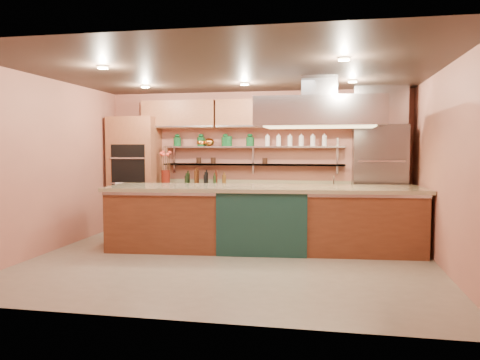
% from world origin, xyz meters
% --- Properties ---
extents(floor, '(6.00, 5.00, 0.02)m').
position_xyz_m(floor, '(0.00, 0.00, -0.01)').
color(floor, gray).
rests_on(floor, ground).
extents(ceiling, '(6.00, 5.00, 0.02)m').
position_xyz_m(ceiling, '(0.00, 0.00, 2.80)').
color(ceiling, black).
rests_on(ceiling, wall_back).
extents(wall_back, '(6.00, 0.04, 2.80)m').
position_xyz_m(wall_back, '(0.00, 2.50, 1.40)').
color(wall_back, '#B16953').
rests_on(wall_back, floor).
extents(wall_front, '(6.00, 0.04, 2.80)m').
position_xyz_m(wall_front, '(0.00, -2.50, 1.40)').
color(wall_front, '#B16953').
rests_on(wall_front, floor).
extents(wall_left, '(0.04, 5.00, 2.80)m').
position_xyz_m(wall_left, '(-3.00, 0.00, 1.40)').
color(wall_left, '#B16953').
rests_on(wall_left, floor).
extents(wall_right, '(0.04, 5.00, 2.80)m').
position_xyz_m(wall_right, '(3.00, 0.00, 1.40)').
color(wall_right, '#B16953').
rests_on(wall_right, floor).
extents(oven_stack, '(0.95, 0.64, 2.30)m').
position_xyz_m(oven_stack, '(-2.45, 2.18, 1.15)').
color(oven_stack, '#9C5938').
rests_on(oven_stack, floor).
extents(refrigerator, '(0.95, 0.72, 2.10)m').
position_xyz_m(refrigerator, '(2.35, 2.14, 1.05)').
color(refrigerator, slate).
rests_on(refrigerator, floor).
extents(back_counter, '(3.84, 0.64, 0.93)m').
position_xyz_m(back_counter, '(-0.05, 2.20, 0.47)').
color(back_counter, tan).
rests_on(back_counter, floor).
extents(wall_shelf_lower, '(3.60, 0.26, 0.03)m').
position_xyz_m(wall_shelf_lower, '(-0.05, 2.37, 1.35)').
color(wall_shelf_lower, '#ABAEB2').
rests_on(wall_shelf_lower, wall_back).
extents(wall_shelf_upper, '(3.60, 0.26, 0.03)m').
position_xyz_m(wall_shelf_upper, '(-0.05, 2.37, 1.70)').
color(wall_shelf_upper, '#ABAEB2').
rests_on(wall_shelf_upper, wall_back).
extents(upper_cabinets, '(4.60, 0.36, 0.55)m').
position_xyz_m(upper_cabinets, '(0.00, 2.32, 2.35)').
color(upper_cabinets, '#9C5938').
rests_on(upper_cabinets, wall_back).
extents(range_hood, '(2.00, 1.00, 0.45)m').
position_xyz_m(range_hood, '(1.28, 0.82, 2.25)').
color(range_hood, '#ABAEB2').
rests_on(range_hood, ceiling).
extents(ceiling_downlights, '(4.00, 2.80, 0.02)m').
position_xyz_m(ceiling_downlights, '(0.00, 0.20, 2.77)').
color(ceiling_downlights, '#FFE5A5').
rests_on(ceiling_downlights, ceiling).
extents(island, '(5.11, 1.52, 1.05)m').
position_xyz_m(island, '(0.38, 0.82, 0.53)').
color(island, brown).
rests_on(island, floor).
extents(flower_vase, '(0.20, 0.20, 0.31)m').
position_xyz_m(flower_vase, '(-1.78, 2.15, 1.08)').
color(flower_vase, '#5D170E').
rests_on(flower_vase, back_counter).
extents(oil_bottle_cluster, '(0.92, 0.47, 0.29)m').
position_xyz_m(oil_bottle_cluster, '(-0.95, 2.15, 1.07)').
color(oil_bottle_cluster, black).
rests_on(oil_bottle_cluster, back_counter).
extents(kitchen_scale, '(0.17, 0.15, 0.08)m').
position_xyz_m(kitchen_scale, '(0.48, 2.15, 0.97)').
color(kitchen_scale, white).
rests_on(kitchen_scale, back_counter).
extents(bar_faucet, '(0.04, 0.04, 0.22)m').
position_xyz_m(bar_faucet, '(1.54, 2.25, 1.04)').
color(bar_faucet, white).
rests_on(bar_faucet, back_counter).
extents(copper_kettle, '(0.24, 0.24, 0.16)m').
position_xyz_m(copper_kettle, '(-0.93, 2.37, 1.80)').
color(copper_kettle, orange).
rests_on(copper_kettle, wall_shelf_upper).
extents(green_canister, '(0.21, 0.21, 0.20)m').
position_xyz_m(green_canister, '(-0.54, 2.37, 1.81)').
color(green_canister, '#0F481F').
rests_on(green_canister, wall_shelf_upper).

